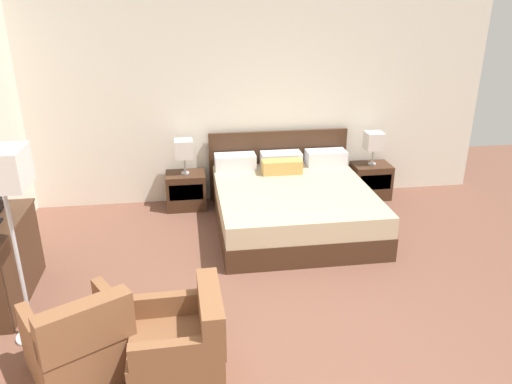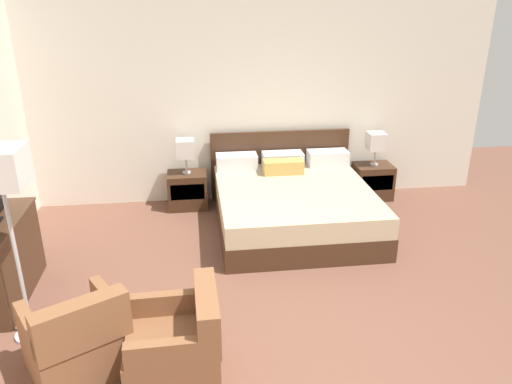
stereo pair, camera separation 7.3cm
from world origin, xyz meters
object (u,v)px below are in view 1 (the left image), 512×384
(bed, at_px, (292,204))
(armchair_by_window, at_px, (80,343))
(nightstand_right, at_px, (370,181))
(table_lamp_right, at_px, (374,141))
(table_lamp_left, at_px, (184,149))
(armchair_companion, at_px, (182,348))
(nightstand_left, at_px, (186,190))
(floor_lamp, at_px, (1,179))

(bed, height_order, armchair_by_window, bed)
(nightstand_right, xyz_separation_m, table_lamp_right, (0.00, 0.00, 0.59))
(table_lamp_left, xyz_separation_m, table_lamp_right, (2.64, 0.00, 0.00))
(bed, xyz_separation_m, armchair_by_window, (-2.17, -2.39, -0.01))
(table_lamp_right, bearing_deg, armchair_by_window, -137.91)
(nightstand_right, relative_size, table_lamp_right, 1.13)
(armchair_by_window, xyz_separation_m, armchair_companion, (0.77, -0.17, 0.00))
(bed, relative_size, table_lamp_right, 4.45)
(nightstand_right, xyz_separation_m, table_lamp_left, (-2.64, 0.00, 0.59))
(nightstand_left, xyz_separation_m, table_lamp_right, (2.64, 0.00, 0.59))
(table_lamp_left, height_order, armchair_companion, table_lamp_left)
(table_lamp_right, distance_m, armchair_by_window, 4.73)
(table_lamp_left, xyz_separation_m, floor_lamp, (-1.37, -2.64, 0.63))
(table_lamp_right, height_order, armchair_companion, table_lamp_right)
(armchair_companion, bearing_deg, armchair_by_window, 167.24)
(armchair_companion, bearing_deg, nightstand_right, 50.74)
(table_lamp_right, xyz_separation_m, armchair_by_window, (-3.49, -3.15, -0.55))
(floor_lamp, bearing_deg, table_lamp_right, 33.40)
(bed, height_order, nightstand_right, bed)
(bed, xyz_separation_m, table_lamp_left, (-1.32, 0.76, 0.54))
(nightstand_right, height_order, armchair_by_window, armchair_by_window)
(table_lamp_left, relative_size, armchair_companion, 0.62)
(nightstand_left, xyz_separation_m, table_lamp_left, (-0.00, 0.00, 0.59))
(nightstand_left, relative_size, nightstand_right, 1.00)
(nightstand_right, relative_size, floor_lamp, 0.31)
(table_lamp_right, distance_m, floor_lamp, 4.83)
(table_lamp_left, xyz_separation_m, armchair_companion, (-0.08, -3.33, -0.55))
(armchair_by_window, bearing_deg, floor_lamp, 134.94)
(nightstand_left, bearing_deg, bed, -29.89)
(floor_lamp, bearing_deg, nightstand_left, 62.63)
(nightstand_left, bearing_deg, nightstand_right, 0.00)
(nightstand_left, height_order, table_lamp_right, table_lamp_right)
(nightstand_left, xyz_separation_m, floor_lamp, (-1.37, -2.64, 1.21))
(bed, distance_m, table_lamp_right, 1.62)
(bed, xyz_separation_m, nightstand_right, (1.32, 0.76, -0.04))
(armchair_companion, distance_m, floor_lamp, 1.87)
(floor_lamp, bearing_deg, armchair_companion, -28.19)
(table_lamp_left, bearing_deg, nightstand_left, -90.00)
(nightstand_right, xyz_separation_m, armchair_by_window, (-3.49, -3.15, 0.04))
(nightstand_right, distance_m, armchair_by_window, 4.70)
(nightstand_left, bearing_deg, armchair_by_window, -105.15)
(floor_lamp, bearing_deg, table_lamp_left, 62.64)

